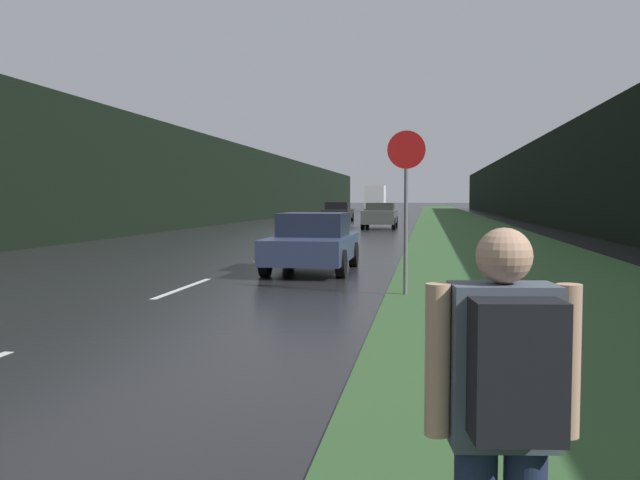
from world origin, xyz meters
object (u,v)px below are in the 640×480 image
car_passing_near (313,242)px  car_oncoming (338,212)px  hitchhiker_with_backpack (504,418)px  car_passing_far (380,215)px  delivery_truck (376,198)px  stop_sign (406,195)px

car_passing_near → car_oncoming: size_ratio=0.94×
hitchhiker_with_backpack → car_passing_far: (-2.94, 36.63, -0.16)m
hitchhiker_with_backpack → car_passing_far: hitchhiker_with_backpack is taller
car_oncoming → delivery_truck: delivery_truck is taller
hitchhiker_with_backpack → car_oncoming: hitchhiker_with_backpack is taller
stop_sign → car_passing_far: (-2.30, 27.07, -1.01)m
delivery_truck → hitchhiker_with_backpack: bearing=-85.4°
car_passing_far → delivery_truck: (-3.89, 49.07, 1.02)m
car_passing_near → car_passing_far: size_ratio=0.87×
car_passing_far → car_oncoming: size_ratio=1.07×
hitchhiker_with_backpack → car_oncoming: (-6.83, 47.70, -0.19)m
hitchhiker_with_backpack → car_passing_far: 36.74m
car_oncoming → delivery_truck: bearing=90.0°
car_passing_near → delivery_truck: bearing=-86.9°
stop_sign → delivery_truck: (-6.19, 76.14, 0.01)m
car_passing_far → delivery_truck: delivery_truck is taller
stop_sign → car_passing_far: stop_sign is taller
stop_sign → hitchhiker_with_backpack: (0.64, -9.56, -0.84)m
car_passing_near → car_oncoming: bearing=-83.5°
stop_sign → car_passing_far: 27.18m
car_passing_near → car_oncoming: 34.61m
car_oncoming → delivery_truck: (-0.00, 38.00, 1.05)m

